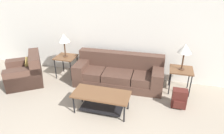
{
  "coord_description": "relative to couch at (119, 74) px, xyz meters",
  "views": [
    {
      "loc": [
        0.94,
        -1.15,
        2.76
      ],
      "look_at": [
        -0.12,
        2.78,
        0.8
      ],
      "focal_mm": 32.0,
      "sensor_mm": 36.0,
      "label": 1
    }
  ],
  "objects": [
    {
      "name": "couch",
      "position": [
        0.0,
        0.0,
        0.0
      ],
      "size": [
        2.3,
        0.91,
        0.82
      ],
      "color": "#4C3328",
      "rests_on": "ground_plane"
    },
    {
      "name": "coffee_table",
      "position": [
        -0.09,
        -1.23,
        0.03
      ],
      "size": [
        1.21,
        0.55,
        0.45
      ],
      "color": "brown",
      "rests_on": "ground_plane"
    },
    {
      "name": "side_table_right",
      "position": [
        1.54,
        0.05,
        0.25
      ],
      "size": [
        0.55,
        0.52,
        0.61
      ],
      "color": "brown",
      "rests_on": "ground_plane"
    },
    {
      "name": "wall_back",
      "position": [
        0.1,
        0.56,
        1.0
      ],
      "size": [
        8.89,
        0.06,
        2.6
      ],
      "color": "silver",
      "rests_on": "ground_plane"
    },
    {
      "name": "armchair",
      "position": [
        -2.44,
        -0.56,
        -0.01
      ],
      "size": [
        1.28,
        1.3,
        0.8
      ],
      "color": "#4C3328",
      "rests_on": "ground_plane"
    },
    {
      "name": "table_lamp_left",
      "position": [
        -1.54,
        0.05,
        0.84
      ],
      "size": [
        0.32,
        0.32,
        0.65
      ],
      "color": "#472D1E",
      "rests_on": "side_table_left"
    },
    {
      "name": "table_lamp_right",
      "position": [
        1.54,
        0.05,
        0.84
      ],
      "size": [
        0.32,
        0.32,
        0.65
      ],
      "color": "#472D1E",
      "rests_on": "side_table_right"
    },
    {
      "name": "side_table_left",
      "position": [
        -1.54,
        0.05,
        0.25
      ],
      "size": [
        0.55,
        0.52,
        0.61
      ],
      "color": "brown",
      "rests_on": "ground_plane"
    },
    {
      "name": "backpack",
      "position": [
        1.53,
        -0.64,
        -0.09
      ],
      "size": [
        0.32,
        0.28,
        0.44
      ],
      "color": "#4C1E19",
      "rests_on": "ground_plane"
    }
  ]
}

